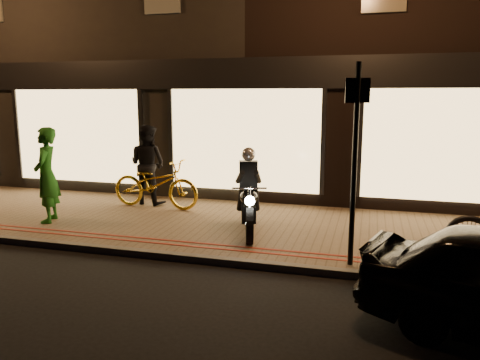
% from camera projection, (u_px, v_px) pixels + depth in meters
% --- Properties ---
extents(ground, '(90.00, 90.00, 0.00)m').
position_uv_depth(ground, '(180.00, 262.00, 7.55)').
color(ground, black).
rests_on(ground, ground).
extents(sidewalk, '(50.00, 4.00, 0.12)m').
position_uv_depth(sidewalk, '(219.00, 226.00, 9.43)').
color(sidewalk, brown).
rests_on(sidewalk, ground).
extents(kerb_stone, '(50.00, 0.14, 0.12)m').
position_uv_depth(kerb_stone, '(181.00, 257.00, 7.59)').
color(kerb_stone, '#59544C').
rests_on(kerb_stone, ground).
extents(red_kerb_lines, '(50.00, 0.26, 0.01)m').
position_uv_depth(red_kerb_lines, '(192.00, 244.00, 8.05)').
color(red_kerb_lines, maroon).
rests_on(red_kerb_lines, sidewalk).
extents(building_row, '(48.00, 10.11, 8.50)m').
position_uv_depth(building_row, '(285.00, 46.00, 15.30)').
color(building_row, black).
rests_on(building_row, ground).
extents(motorcycle, '(0.76, 1.90, 1.59)m').
position_uv_depth(motorcycle, '(249.00, 200.00, 8.66)').
color(motorcycle, black).
rests_on(motorcycle, sidewalk).
extents(sign_post, '(0.35, 0.11, 3.00)m').
position_uv_depth(sign_post, '(355.00, 155.00, 6.81)').
color(sign_post, black).
rests_on(sign_post, sidewalk).
extents(bicycle_gold, '(2.16, 0.88, 1.11)m').
position_uv_depth(bicycle_gold, '(156.00, 184.00, 10.60)').
color(bicycle_gold, gold).
rests_on(bicycle_gold, sidewalk).
extents(person_green, '(0.68, 0.82, 1.91)m').
position_uv_depth(person_green, '(47.00, 175.00, 9.36)').
color(person_green, '#1F691C').
rests_on(person_green, sidewalk).
extents(person_dark, '(1.02, 0.85, 1.86)m').
position_uv_depth(person_dark, '(148.00, 165.00, 10.94)').
color(person_dark, black).
rests_on(person_dark, sidewalk).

